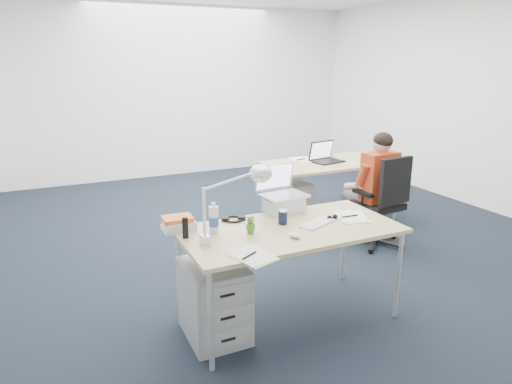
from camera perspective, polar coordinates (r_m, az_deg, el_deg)
floor at (r=5.05m, az=3.09°, el=-6.14°), size 7.00×7.00×0.00m
room at (r=4.68m, az=3.41°, el=13.69°), size 6.02×7.02×2.80m
desk_near at (r=3.37m, az=4.27°, el=-5.25°), size 1.60×0.80×0.73m
desk_far at (r=5.61m, az=9.31°, el=3.29°), size 1.60×0.80×0.73m
office_chair at (r=5.03m, az=15.12°, el=-3.39°), size 0.68×0.68×0.99m
seated_person at (r=5.05m, az=14.02°, el=0.57°), size 0.39×0.68×1.20m
drawer_pedestal_near at (r=3.33m, az=-5.25°, el=-13.39°), size 0.40×0.50×0.55m
drawer_pedestal_far at (r=5.39m, az=4.04°, el=-1.58°), size 0.40×0.50×0.55m
silver_laptop at (r=3.65m, az=3.53°, el=0.32°), size 0.38×0.31×0.37m
wireless_keyboard at (r=3.45m, az=7.64°, el=-3.88°), size 0.33×0.23×0.02m
computer_mouse at (r=3.17m, az=4.84°, el=-5.42°), size 0.08×0.11×0.03m
headphones at (r=3.50m, az=-2.81°, el=-3.33°), size 0.22×0.19×0.03m
can_koozie at (r=3.41m, az=3.36°, el=-3.13°), size 0.08×0.08×0.11m
water_bottle at (r=3.22m, az=-5.31°, el=-3.26°), size 0.08×0.08×0.23m
bear_figurine at (r=3.22m, az=-0.68°, el=-4.14°), size 0.08×0.07×0.13m
book_stack at (r=3.34m, az=-9.67°, el=-3.89°), size 0.27×0.24×0.10m
cordless_phone at (r=3.17m, az=-8.83°, el=-4.46°), size 0.05×0.04×0.15m
papers_left at (r=2.87m, az=-0.48°, el=-8.05°), size 0.26×0.33×0.01m
papers_right at (r=3.64m, az=11.88°, el=-3.08°), size 0.30×0.35×0.01m
sunglasses at (r=3.57m, az=9.50°, el=-3.21°), size 0.11×0.06×0.02m
desk_lamp at (r=3.04m, az=-3.71°, el=-1.43°), size 0.49×0.26×0.53m
dark_laptop at (r=5.55m, az=9.00°, el=5.01°), size 0.41×0.40×0.26m
far_cup at (r=5.89m, az=9.36°, el=4.91°), size 0.10×0.10×0.11m
far_papers at (r=5.63m, az=5.79°, el=3.99°), size 0.25×0.34×0.01m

